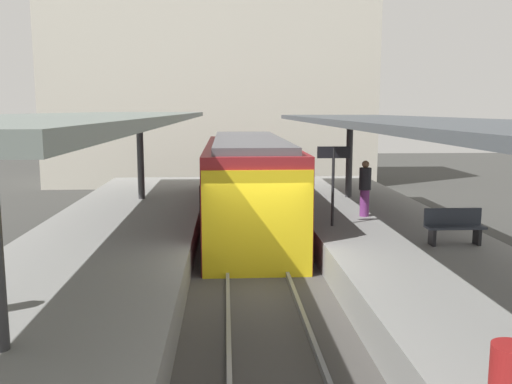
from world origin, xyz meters
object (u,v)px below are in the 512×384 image
object	(u,v)px
litter_bin	(511,382)
passenger_near_bench	(365,187)
commuter_train	(248,186)
platform_bench	(454,225)
platform_sign	(333,168)

from	to	relation	value
litter_bin	passenger_near_bench	bearing A→B (deg)	83.41
commuter_train	platform_bench	bearing A→B (deg)	-48.16
platform_sign	platform_bench	bearing A→B (deg)	-41.63
platform_sign	passenger_near_bench	size ratio (longest dim) A/B	1.30
passenger_near_bench	commuter_train	bearing A→B (deg)	153.78
platform_sign	litter_bin	bearing A→B (deg)	-90.07
platform_bench	commuter_train	bearing A→B (deg)	131.84
commuter_train	platform_sign	distance (m)	3.86
platform_bench	passenger_near_bench	bearing A→B (deg)	109.47
commuter_train	platform_bench	size ratio (longest dim) A/B	7.35
platform_bench	platform_sign	world-z (taller)	platform_sign
commuter_train	platform_sign	world-z (taller)	commuter_train
litter_bin	passenger_near_bench	size ratio (longest dim) A/B	0.47
platform_sign	passenger_near_bench	world-z (taller)	platform_sign
commuter_train	litter_bin	xyz separation A→B (m)	(2.19, -12.60, -0.33)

